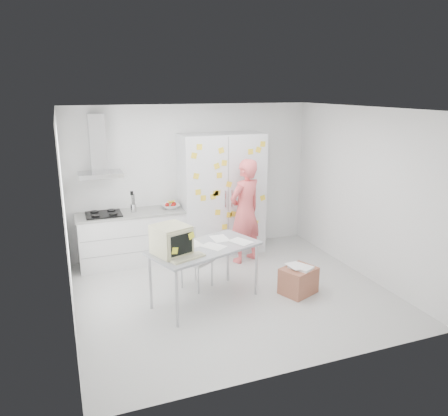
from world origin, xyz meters
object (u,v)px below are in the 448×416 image
object	(u,v)px
cardboard_box	(298,280)
desk	(184,245)
person	(245,211)
chair	(193,255)

from	to	relation	value
cardboard_box	desk	bearing A→B (deg)	174.39
person	cardboard_box	distance (m)	1.64
desk	cardboard_box	bearing A→B (deg)	-25.65
desk	cardboard_box	world-z (taller)	desk
person	desk	distance (m)	1.94
desk	chair	bearing A→B (deg)	44.59
desk	cardboard_box	size ratio (longest dim) A/B	2.81
chair	cardboard_box	distance (m)	1.63
person	cardboard_box	bearing A→B (deg)	77.66
desk	cardboard_box	xyz separation A→B (m)	(1.69, -0.17, -0.72)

